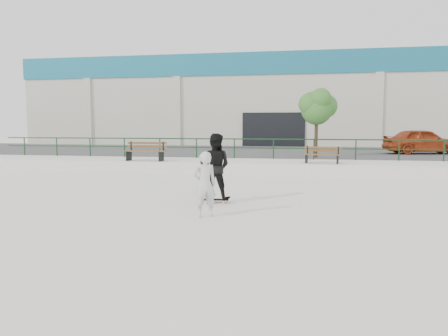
% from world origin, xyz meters
% --- Properties ---
extents(ground, '(120.00, 120.00, 0.00)m').
position_xyz_m(ground, '(0.00, 0.00, 0.00)').
color(ground, silver).
rests_on(ground, ground).
extents(ledge, '(30.00, 3.00, 0.50)m').
position_xyz_m(ledge, '(0.00, 9.50, 0.25)').
color(ledge, silver).
rests_on(ledge, ground).
extents(parking_strip, '(60.00, 14.00, 0.50)m').
position_xyz_m(parking_strip, '(0.00, 18.00, 0.25)').
color(parking_strip, '#3A3A3A').
rests_on(parking_strip, ground).
extents(railing, '(28.00, 0.06, 1.03)m').
position_xyz_m(railing, '(-0.00, 10.80, 1.24)').
color(railing, '#15391C').
rests_on(railing, ledge).
extents(commercial_building, '(44.20, 16.33, 8.00)m').
position_xyz_m(commercial_building, '(-0.00, 31.99, 4.58)').
color(commercial_building, beige).
rests_on(commercial_building, ground).
extents(bench_left, '(2.01, 0.65, 0.92)m').
position_xyz_m(bench_left, '(-4.95, 8.55, 0.95)').
color(bench_left, '#533A1C').
rests_on(bench_left, ledge).
extents(bench_right, '(1.70, 0.72, 0.76)m').
position_xyz_m(bench_right, '(3.34, 8.74, 0.88)').
color(bench_right, '#533A1C').
rests_on(bench_right, ledge).
extents(tree, '(2.03, 1.81, 3.61)m').
position_xyz_m(tree, '(3.15, 12.39, 3.21)').
color(tree, '#4A3125').
rests_on(tree, parking_strip).
extents(red_car, '(4.67, 2.58, 1.50)m').
position_xyz_m(red_car, '(9.41, 16.48, 1.25)').
color(red_car, '#9A3313').
rests_on(red_car, parking_strip).
extents(skateboard, '(0.80, 0.27, 0.09)m').
position_xyz_m(skateboard, '(0.08, 0.87, 0.07)').
color(skateboard, black).
rests_on(skateboard, ground).
extents(standing_skater, '(0.96, 0.77, 1.89)m').
position_xyz_m(standing_skater, '(0.08, 0.87, 1.04)').
color(standing_skater, black).
rests_on(standing_skater, skateboard).
extents(seated_skater, '(0.69, 0.60, 1.59)m').
position_xyz_m(seated_skater, '(0.25, -1.10, 0.79)').
color(seated_skater, silver).
rests_on(seated_skater, ground).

